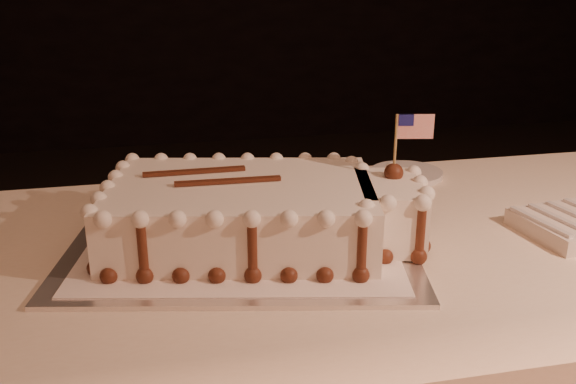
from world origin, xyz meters
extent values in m
cube|color=silver|center=(-0.26, 0.62, 0.75)|extent=(0.65, 0.54, 0.01)
cube|color=white|center=(-0.26, 0.62, 0.76)|extent=(0.58, 0.49, 0.00)
cube|color=white|center=(-0.26, 0.62, 0.81)|extent=(0.48, 0.37, 0.10)
cube|color=white|center=(-0.02, 0.57, 0.81)|extent=(0.13, 0.18, 0.10)
sphere|color=#592716|center=(-0.48, 0.52, 0.77)|extent=(0.03, 0.03, 0.03)
sphere|color=#592716|center=(-0.42, 0.51, 0.77)|extent=(0.03, 0.03, 0.03)
sphere|color=#592716|center=(-0.37, 0.49, 0.77)|extent=(0.03, 0.03, 0.03)
sphere|color=#592716|center=(-0.32, 0.48, 0.77)|extent=(0.03, 0.03, 0.03)
sphere|color=#592716|center=(-0.27, 0.47, 0.77)|extent=(0.03, 0.03, 0.03)
sphere|color=#592716|center=(-0.21, 0.46, 0.77)|extent=(0.03, 0.03, 0.03)
sphere|color=#592716|center=(-0.16, 0.45, 0.77)|extent=(0.03, 0.03, 0.03)
sphere|color=#592716|center=(-0.11, 0.44, 0.77)|extent=(0.03, 0.03, 0.03)
sphere|color=#592716|center=(-0.09, 0.48, 0.77)|extent=(0.03, 0.03, 0.03)
sphere|color=#592716|center=(-0.05, 0.49, 0.77)|extent=(0.03, 0.03, 0.03)
sphere|color=#592716|center=(0.00, 0.48, 0.77)|extent=(0.03, 0.03, 0.03)
sphere|color=#592716|center=(0.02, 0.52, 0.77)|extent=(0.03, 0.03, 0.03)
sphere|color=#592716|center=(0.03, 0.57, 0.77)|extent=(0.03, 0.03, 0.03)
sphere|color=#592716|center=(0.04, 0.62, 0.77)|extent=(0.03, 0.03, 0.03)
sphere|color=#592716|center=(0.01, 0.65, 0.77)|extent=(0.03, 0.03, 0.03)
sphere|color=#592716|center=(-0.04, 0.66, 0.77)|extent=(0.03, 0.03, 0.03)
sphere|color=#592716|center=(-0.04, 0.70, 0.77)|extent=(0.03, 0.03, 0.03)
sphere|color=#592716|center=(-0.07, 0.73, 0.77)|extent=(0.03, 0.03, 0.03)
sphere|color=#592716|center=(-0.12, 0.74, 0.77)|extent=(0.03, 0.03, 0.03)
sphere|color=#592716|center=(-0.18, 0.75, 0.77)|extent=(0.03, 0.03, 0.03)
sphere|color=#592716|center=(-0.23, 0.76, 0.77)|extent=(0.03, 0.03, 0.03)
sphere|color=#592716|center=(-0.28, 0.77, 0.77)|extent=(0.03, 0.03, 0.03)
sphere|color=#592716|center=(-0.33, 0.78, 0.77)|extent=(0.03, 0.03, 0.03)
sphere|color=#592716|center=(-0.39, 0.79, 0.77)|extent=(0.03, 0.03, 0.03)
sphere|color=#592716|center=(-0.44, 0.80, 0.77)|extent=(0.03, 0.03, 0.03)
sphere|color=#592716|center=(-0.45, 0.76, 0.77)|extent=(0.03, 0.03, 0.03)
sphere|color=#592716|center=(-0.46, 0.71, 0.77)|extent=(0.03, 0.03, 0.03)
sphere|color=#592716|center=(-0.48, 0.65, 0.77)|extent=(0.03, 0.03, 0.03)
sphere|color=#592716|center=(-0.49, 0.60, 0.77)|extent=(0.03, 0.03, 0.03)
sphere|color=#592716|center=(-0.50, 0.55, 0.77)|extent=(0.03, 0.03, 0.03)
sphere|color=white|center=(-0.48, 0.52, 0.86)|extent=(0.03, 0.03, 0.03)
sphere|color=white|center=(-0.42, 0.51, 0.86)|extent=(0.03, 0.03, 0.03)
sphere|color=white|center=(-0.37, 0.49, 0.86)|extent=(0.03, 0.03, 0.03)
sphere|color=white|center=(-0.32, 0.48, 0.86)|extent=(0.03, 0.03, 0.03)
sphere|color=white|center=(-0.27, 0.47, 0.86)|extent=(0.03, 0.03, 0.03)
sphere|color=white|center=(-0.21, 0.46, 0.86)|extent=(0.03, 0.03, 0.03)
sphere|color=white|center=(-0.16, 0.45, 0.86)|extent=(0.03, 0.03, 0.03)
sphere|color=white|center=(-0.11, 0.44, 0.86)|extent=(0.03, 0.03, 0.03)
sphere|color=white|center=(-0.09, 0.48, 0.86)|extent=(0.03, 0.03, 0.03)
sphere|color=white|center=(-0.05, 0.49, 0.86)|extent=(0.03, 0.03, 0.03)
sphere|color=white|center=(0.00, 0.48, 0.86)|extent=(0.03, 0.03, 0.03)
sphere|color=white|center=(0.02, 0.52, 0.86)|extent=(0.03, 0.03, 0.03)
sphere|color=white|center=(0.03, 0.57, 0.86)|extent=(0.03, 0.03, 0.03)
sphere|color=white|center=(0.04, 0.62, 0.86)|extent=(0.03, 0.03, 0.03)
sphere|color=white|center=(0.01, 0.65, 0.86)|extent=(0.03, 0.03, 0.03)
sphere|color=white|center=(-0.04, 0.66, 0.86)|extent=(0.03, 0.03, 0.03)
sphere|color=white|center=(-0.04, 0.70, 0.86)|extent=(0.03, 0.03, 0.03)
sphere|color=white|center=(-0.07, 0.73, 0.86)|extent=(0.03, 0.03, 0.03)
sphere|color=white|center=(-0.12, 0.74, 0.86)|extent=(0.03, 0.03, 0.03)
sphere|color=white|center=(-0.18, 0.75, 0.86)|extent=(0.03, 0.03, 0.03)
sphere|color=white|center=(-0.23, 0.76, 0.86)|extent=(0.03, 0.03, 0.03)
sphere|color=white|center=(-0.28, 0.77, 0.86)|extent=(0.03, 0.03, 0.03)
sphere|color=white|center=(-0.33, 0.78, 0.86)|extent=(0.03, 0.03, 0.03)
sphere|color=white|center=(-0.39, 0.79, 0.86)|extent=(0.03, 0.03, 0.03)
sphere|color=white|center=(-0.44, 0.80, 0.86)|extent=(0.03, 0.03, 0.03)
sphere|color=white|center=(-0.45, 0.76, 0.86)|extent=(0.03, 0.03, 0.03)
sphere|color=white|center=(-0.46, 0.71, 0.86)|extent=(0.03, 0.03, 0.03)
sphere|color=white|center=(-0.48, 0.65, 0.86)|extent=(0.03, 0.03, 0.03)
sphere|color=white|center=(-0.49, 0.60, 0.86)|extent=(0.03, 0.03, 0.03)
sphere|color=white|center=(-0.50, 0.55, 0.86)|extent=(0.03, 0.03, 0.03)
cylinder|color=#592716|center=(-0.42, 0.51, 0.81)|extent=(0.01, 0.01, 0.09)
sphere|color=#592716|center=(-0.42, 0.51, 0.77)|extent=(0.02, 0.02, 0.02)
cylinder|color=#592716|center=(-0.27, 0.47, 0.81)|extent=(0.01, 0.01, 0.09)
sphere|color=#592716|center=(-0.27, 0.47, 0.77)|extent=(0.02, 0.02, 0.02)
cylinder|color=#592716|center=(-0.11, 0.44, 0.81)|extent=(0.01, 0.01, 0.09)
sphere|color=#592716|center=(-0.11, 0.44, 0.77)|extent=(0.02, 0.02, 0.02)
cylinder|color=#592716|center=(0.00, 0.48, 0.81)|extent=(0.01, 0.01, 0.09)
sphere|color=#592716|center=(0.00, 0.48, 0.77)|extent=(0.02, 0.02, 0.02)
cylinder|color=#592716|center=(0.04, 0.62, 0.81)|extent=(0.01, 0.01, 0.09)
sphere|color=#592716|center=(0.04, 0.62, 0.77)|extent=(0.02, 0.02, 0.02)
cylinder|color=#592716|center=(-0.04, 0.70, 0.81)|extent=(0.01, 0.01, 0.09)
sphere|color=#592716|center=(-0.04, 0.70, 0.77)|extent=(0.02, 0.02, 0.02)
cylinder|color=#592716|center=(-0.18, 0.75, 0.81)|extent=(0.01, 0.01, 0.09)
sphere|color=#592716|center=(-0.18, 0.75, 0.77)|extent=(0.02, 0.02, 0.02)
cylinder|color=#592716|center=(-0.33, 0.78, 0.81)|extent=(0.01, 0.01, 0.09)
sphere|color=#592716|center=(-0.33, 0.78, 0.77)|extent=(0.02, 0.02, 0.02)
cylinder|color=#592716|center=(-0.45, 0.76, 0.81)|extent=(0.01, 0.01, 0.09)
sphere|color=#592716|center=(-0.45, 0.76, 0.77)|extent=(0.02, 0.02, 0.02)
cylinder|color=#592716|center=(-0.49, 0.60, 0.81)|extent=(0.01, 0.01, 0.09)
sphere|color=#592716|center=(-0.49, 0.60, 0.77)|extent=(0.02, 0.02, 0.02)
cube|color=#592716|center=(-0.33, 0.69, 0.87)|extent=(0.18, 0.01, 0.01)
cube|color=#592716|center=(-0.28, 0.62, 0.87)|extent=(0.18, 0.02, 0.01)
sphere|color=#592716|center=(0.00, 0.60, 0.87)|extent=(0.03, 0.03, 0.03)
cylinder|color=#AF884B|center=(0.00, 0.60, 0.91)|extent=(0.00, 0.00, 0.12)
cube|color=red|center=(0.03, 0.59, 0.95)|extent=(0.06, 0.02, 0.04)
cube|color=navy|center=(0.01, 0.59, 0.96)|extent=(0.03, 0.01, 0.02)
cube|color=silver|center=(0.25, 0.54, 0.78)|extent=(0.04, 0.14, 0.01)
cube|color=silver|center=(0.29, 0.54, 0.78)|extent=(0.04, 0.14, 0.01)
cylinder|color=silver|center=(0.16, 0.91, 0.76)|extent=(0.16, 0.16, 0.01)
camera|label=1|loc=(-0.40, -0.37, 1.21)|focal=40.00mm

